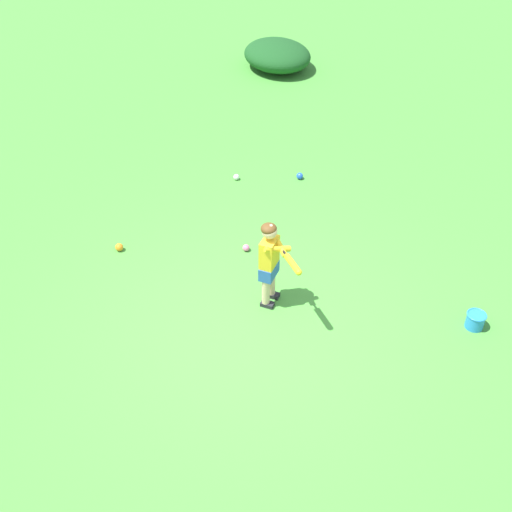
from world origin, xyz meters
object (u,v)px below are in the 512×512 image
object	(u,v)px
play_ball_far_left	(246,248)
toy_bucket	(475,320)
play_ball_midfield	(119,247)
play_ball_center_lawn	(236,177)
child_batter	(271,258)
play_ball_near_batter	(300,176)

from	to	relation	value
play_ball_far_left	toy_bucket	world-z (taller)	toy_bucket
play_ball_midfield	play_ball_center_lawn	distance (m)	2.24
play_ball_center_lawn	child_batter	bearing A→B (deg)	-109.00
child_batter	toy_bucket	bearing A→B (deg)	-38.75
play_ball_far_left	play_ball_center_lawn	bearing A→B (deg)	66.91
play_ball_far_left	toy_bucket	distance (m)	2.87
play_ball_midfield	play_ball_far_left	bearing A→B (deg)	-28.78
toy_bucket	play_ball_near_batter	bearing A→B (deg)	90.82
child_batter	play_ball_near_batter	distance (m)	2.81
child_batter	play_ball_near_batter	world-z (taller)	child_batter
child_batter	play_ball_far_left	size ratio (longest dim) A/B	12.08
play_ball_far_left	toy_bucket	bearing A→B (deg)	-56.98
play_ball_far_left	play_ball_midfield	bearing A→B (deg)	151.22
child_batter	play_ball_near_batter	xyz separation A→B (m)	(1.72, 2.13, -0.60)
play_ball_midfield	play_ball_center_lawn	size ratio (longest dim) A/B	1.17
play_ball_far_left	play_ball_center_lawn	world-z (taller)	play_ball_far_left
play_ball_far_left	play_ball_near_batter	world-z (taller)	play_ball_near_batter
child_batter	play_ball_far_left	world-z (taller)	child_batter
play_ball_near_batter	play_ball_far_left	bearing A→B (deg)	-142.71
play_ball_midfield	play_ball_near_batter	world-z (taller)	play_ball_midfield
play_ball_center_lawn	play_ball_near_batter	distance (m)	0.94
play_ball_center_lawn	play_ball_near_batter	world-z (taller)	play_ball_near_batter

